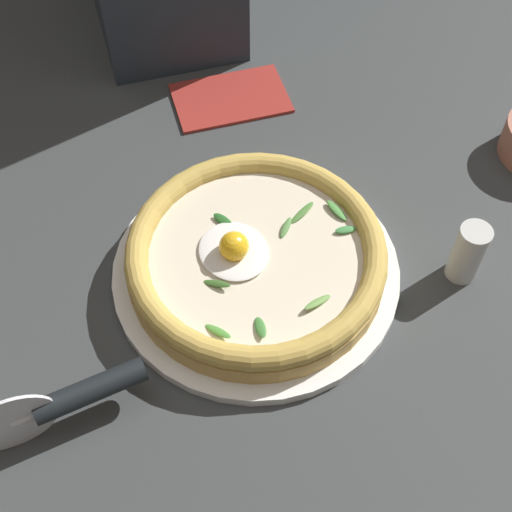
{
  "coord_description": "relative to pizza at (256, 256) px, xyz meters",
  "views": [
    {
      "loc": [
        0.38,
        -0.21,
        0.6
      ],
      "look_at": [
        0.04,
        0.01,
        0.03
      ],
      "focal_mm": 49.41,
      "sensor_mm": 36.0,
      "label": 1
    }
  ],
  "objects": [
    {
      "name": "pizza_plate",
      "position": [
        0.0,
        0.0,
        -0.03
      ],
      "size": [
        0.29,
        0.29,
        0.01
      ],
      "primitive_type": "cylinder",
      "color": "white",
      "rests_on": "ground"
    },
    {
      "name": "ground_plane",
      "position": [
        -0.04,
        -0.01,
        -0.05
      ],
      "size": [
        2.4,
        2.4,
        0.03
      ],
      "primitive_type": "cube",
      "color": "#373A3B",
      "rests_on": "ground"
    },
    {
      "name": "folded_napkin",
      "position": [
        -0.24,
        0.11,
        -0.03
      ],
      "size": [
        0.12,
        0.16,
        0.01
      ],
      "primitive_type": "cube",
      "rotation": [
        0.0,
        0.0,
        4.44
      ],
      "color": "maroon",
      "rests_on": "ground"
    },
    {
      "name": "pepper_shaker",
      "position": [
        0.11,
        0.18,
        0.0
      ],
      "size": [
        0.03,
        0.03,
        0.07
      ],
      "primitive_type": "cylinder",
      "color": "silver",
      "rests_on": "ground"
    },
    {
      "name": "pizza_cutter",
      "position": [
        0.05,
        -0.22,
        0.01
      ],
      "size": [
        0.03,
        0.16,
        0.08
      ],
      "color": "silver",
      "rests_on": "ground"
    },
    {
      "name": "pizza",
      "position": [
        0.0,
        0.0,
        0.0
      ],
      "size": [
        0.26,
        0.26,
        0.05
      ],
      "color": "tan",
      "rests_on": "pizza_plate"
    }
  ]
}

